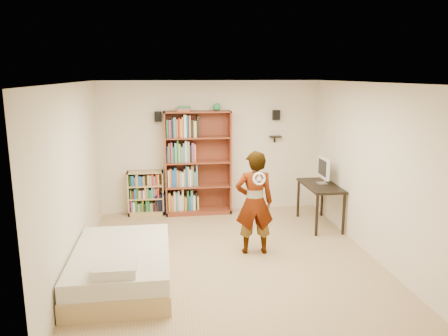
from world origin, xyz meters
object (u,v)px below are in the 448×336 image
at_px(tall_bookshelf, 198,163).
at_px(person, 254,203).
at_px(daybed, 122,262).
at_px(low_bookshelf, 146,193).
at_px(computer_desk, 320,205).

distance_m(tall_bookshelf, person, 2.28).
relative_size(tall_bookshelf, person, 1.26).
bearing_deg(daybed, tall_bookshelf, 66.11).
distance_m(tall_bookshelf, low_bookshelf, 1.23).
relative_size(low_bookshelf, computer_desk, 0.77).
relative_size(computer_desk, daybed, 0.58).
xyz_separation_m(low_bookshelf, computer_desk, (3.28, -1.11, -0.05)).
bearing_deg(low_bookshelf, person, -51.19).
relative_size(daybed, person, 1.21).
height_order(tall_bookshelf, daybed, tall_bookshelf).
bearing_deg(low_bookshelf, computer_desk, -18.65).
relative_size(computer_desk, person, 0.70).
height_order(daybed, person, person).
bearing_deg(computer_desk, tall_bookshelf, 154.68).
xyz_separation_m(computer_desk, person, (-1.50, -1.11, 0.44)).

